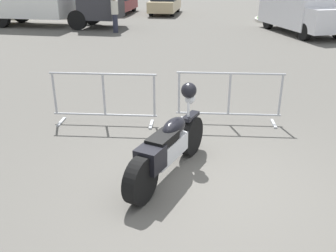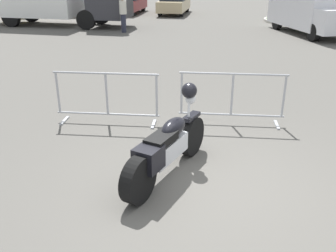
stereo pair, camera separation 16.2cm
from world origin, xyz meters
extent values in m
plane|color=#54514C|center=(0.00, 0.00, 0.00)|extent=(120.00, 120.00, 0.00)
cylinder|color=black|center=(-0.22, 1.04, 0.33)|extent=(0.48, 0.68, 0.67)
cylinder|color=black|center=(-0.98, -0.38, 0.33)|extent=(0.48, 0.68, 0.67)
cube|color=silver|center=(-0.60, 0.33, 0.44)|extent=(0.64, 0.89, 0.29)
ellipsoid|color=black|center=(-0.51, 0.49, 0.73)|extent=(0.52, 0.64, 0.27)
cube|color=black|center=(-0.69, 0.16, 0.69)|extent=(0.51, 0.62, 0.13)
cube|color=black|center=(-0.86, -0.15, 0.54)|extent=(0.47, 0.49, 0.33)
cube|color=black|center=(-0.22, 1.04, 0.69)|extent=(0.33, 0.44, 0.06)
cylinder|color=silver|center=(-0.27, 0.95, 0.83)|extent=(0.06, 0.06, 0.47)
sphere|color=silver|center=(-0.24, 1.00, 1.01)|extent=(0.17, 0.17, 0.17)
sphere|color=black|center=(-0.27, 0.95, 1.17)|extent=(0.25, 0.25, 0.25)
cylinder|color=#9EA0A5|center=(-1.85, 2.37, 1.05)|extent=(2.11, 0.22, 0.04)
cylinder|color=#9EA0A5|center=(-1.85, 2.37, 0.20)|extent=(2.11, 0.22, 0.04)
cylinder|color=#9EA0A5|center=(-2.85, 2.46, 0.62)|extent=(0.05, 0.05, 0.85)
cylinder|color=#9EA0A5|center=(-1.85, 2.37, 0.62)|extent=(0.05, 0.05, 0.85)
cylinder|color=#9EA0A5|center=(-0.85, 2.29, 0.62)|extent=(0.05, 0.05, 0.85)
cube|color=#9EA0A5|center=(-2.78, 2.46, 0.01)|extent=(0.10, 0.44, 0.03)
cube|color=#9EA0A5|center=(-0.92, 2.29, 0.01)|extent=(0.10, 0.44, 0.03)
cylinder|color=#9EA0A5|center=(0.65, 2.37, 1.05)|extent=(2.11, 0.22, 0.04)
cylinder|color=#9EA0A5|center=(0.65, 2.37, 0.20)|extent=(2.11, 0.22, 0.04)
cylinder|color=#9EA0A5|center=(-0.35, 2.46, 0.62)|extent=(0.05, 0.05, 0.85)
cylinder|color=#9EA0A5|center=(0.65, 2.37, 0.62)|extent=(0.05, 0.05, 0.85)
cylinder|color=#9EA0A5|center=(1.65, 2.29, 0.62)|extent=(0.05, 0.05, 0.85)
cube|color=#9EA0A5|center=(-0.28, 2.46, 0.01)|extent=(0.10, 0.44, 0.03)
cube|color=#9EA0A5|center=(1.58, 2.29, 0.01)|extent=(0.10, 0.44, 0.03)
cylinder|color=black|center=(-4.49, 16.34, 0.48)|extent=(1.00, 0.47, 0.96)
cylinder|color=black|center=(-4.89, 14.45, 0.48)|extent=(1.00, 0.47, 0.96)
cylinder|color=black|center=(-8.62, 17.21, 0.48)|extent=(1.00, 0.47, 0.96)
cylinder|color=black|center=(-9.02, 15.32, 0.48)|extent=(1.00, 0.47, 0.96)
cube|color=silver|center=(5.77, 13.70, 1.31)|extent=(2.85, 4.44, 2.00)
cylinder|color=black|center=(5.42, 11.47, 0.36)|extent=(0.39, 0.76, 0.72)
cylinder|color=black|center=(6.33, 15.06, 0.36)|extent=(0.39, 0.76, 0.72)
cylinder|color=black|center=(4.69, 14.69, 0.36)|extent=(0.39, 0.76, 0.72)
cylinder|color=black|center=(-11.78, 22.32, 0.30)|extent=(0.31, 0.63, 0.60)
cube|color=yellow|center=(-9.63, 20.83, 0.62)|extent=(2.46, 4.57, 0.71)
cylinder|color=black|center=(-10.13, 22.33, 0.32)|extent=(0.33, 0.67, 0.65)
cylinder|color=black|center=(-8.67, 22.08, 0.32)|extent=(0.33, 0.67, 0.65)
cylinder|color=black|center=(-10.60, 19.59, 0.32)|extent=(0.33, 0.67, 0.65)
cylinder|color=black|center=(-9.13, 19.34, 0.32)|extent=(0.33, 0.67, 0.65)
cube|color=#B7BABF|center=(-6.59, 21.08, 0.60)|extent=(2.42, 4.49, 0.69)
cylinder|color=black|center=(-7.08, 22.55, 0.32)|extent=(0.32, 0.66, 0.63)
cylinder|color=black|center=(-5.64, 22.30, 0.32)|extent=(0.32, 0.66, 0.63)
cylinder|color=black|center=(-7.53, 19.86, 0.32)|extent=(0.32, 0.66, 0.63)
cylinder|color=black|center=(-6.10, 19.62, 0.32)|extent=(0.32, 0.66, 0.63)
cube|color=maroon|center=(-3.54, 21.34, 0.57)|extent=(2.26, 4.20, 0.65)
cylinder|color=black|center=(-4.00, 22.72, 0.30)|extent=(0.30, 0.62, 0.59)
cylinder|color=black|center=(-2.66, 22.49, 0.30)|extent=(0.30, 0.62, 0.59)
cylinder|color=black|center=(-4.43, 20.20, 0.30)|extent=(0.30, 0.62, 0.59)
cylinder|color=black|center=(-3.08, 19.97, 0.30)|extent=(0.30, 0.62, 0.59)
cube|color=tan|center=(-0.50, 21.03, 0.57)|extent=(2.28, 4.24, 0.65)
cylinder|color=black|center=(-0.96, 22.41, 0.30)|extent=(0.30, 0.62, 0.60)
cylinder|color=black|center=(0.39, 22.18, 0.30)|extent=(0.30, 0.62, 0.60)
cylinder|color=black|center=(-1.39, 19.87, 0.30)|extent=(0.30, 0.62, 0.60)
cylinder|color=black|center=(-0.03, 19.64, 0.30)|extent=(0.30, 0.62, 0.60)
cylinder|color=#262838|center=(-2.92, 13.66, 0.42)|extent=(0.28, 0.28, 0.85)
cylinder|color=beige|center=(-2.92, 13.66, 1.16)|extent=(0.40, 0.40, 0.62)
cylinder|color=#ADA89E|center=(6.52, 17.48, 0.07)|extent=(3.68, 3.68, 0.14)
cylinder|color=#38662D|center=(6.52, 17.48, 0.15)|extent=(3.38, 3.38, 0.02)
sphere|color=#286023|center=(5.88, 17.33, 0.56)|extent=(0.98, 0.98, 0.98)
sphere|color=#1E511E|center=(6.44, 17.95, 0.48)|extent=(0.81, 0.81, 0.81)
camera|label=1|loc=(-0.68, -4.71, 2.99)|focal=40.00mm
camera|label=2|loc=(-0.52, -4.71, 2.99)|focal=40.00mm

